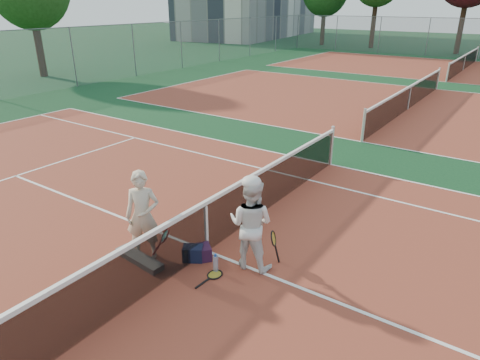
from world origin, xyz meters
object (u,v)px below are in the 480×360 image
at_px(racket_black_held, 273,247).
at_px(sports_bag_purple, 204,252).
at_px(racket_red, 165,243).
at_px(sports_bag_navy, 193,253).
at_px(net_main, 206,227).
at_px(player_b, 251,224).
at_px(water_bottle, 216,264).
at_px(racket_spare, 215,275).
at_px(player_a, 143,216).

xyz_separation_m(racket_black_held, sports_bag_purple, (-1.05, -0.61, -0.17)).
bearing_deg(racket_red, sports_bag_navy, -31.05).
height_order(net_main, player_b, player_b).
bearing_deg(sports_bag_purple, racket_red, -152.65).
xyz_separation_m(sports_bag_navy, water_bottle, (0.54, -0.05, 0.01)).
height_order(net_main, racket_spare, net_main).
distance_m(racket_red, water_bottle, 1.04).
bearing_deg(player_a, net_main, 8.84).
height_order(racket_red, water_bottle, racket_red).
xyz_separation_m(player_a, player_b, (1.69, 0.82, -0.01)).
height_order(net_main, sports_bag_navy, net_main).
bearing_deg(racket_spare, player_b, -24.72).
xyz_separation_m(net_main, racket_black_held, (1.15, 0.40, -0.22)).
distance_m(net_main, player_a, 1.12).
bearing_deg(net_main, sports_bag_purple, -62.50).
bearing_deg(racket_spare, racket_black_held, -29.00).
height_order(player_b, sports_bag_purple, player_b).
distance_m(net_main, player_b, 0.94).
xyz_separation_m(net_main, sports_bag_purple, (0.11, -0.20, -0.38)).
relative_size(racket_black_held, sports_bag_navy, 1.70).
distance_m(player_a, player_b, 1.88).
height_order(racket_black_held, water_bottle, racket_black_held).
bearing_deg(net_main, water_bottle, -38.33).
relative_size(racket_black_held, racket_spare, 0.98).
bearing_deg(player_a, player_b, -7.71).
xyz_separation_m(player_b, racket_black_held, (0.26, 0.31, -0.51)).
relative_size(player_b, racket_black_held, 2.71).
distance_m(player_b, water_bottle, 0.90).
relative_size(racket_red, sports_bag_purple, 1.66).
distance_m(player_b, racket_spare, 1.04).
xyz_separation_m(racket_red, sports_bag_purple, (0.62, 0.32, -0.13)).
relative_size(player_b, sports_bag_navy, 4.62).
bearing_deg(sports_bag_purple, water_bottle, -26.45).
relative_size(player_a, sports_bag_purple, 5.22).
bearing_deg(net_main, sports_bag_navy, -93.75).
relative_size(player_b, racket_red, 3.10).
height_order(racket_black_held, sports_bag_purple, racket_black_held).
relative_size(player_b, water_bottle, 5.33).
bearing_deg(sports_bag_purple, sports_bag_navy, -129.63).
xyz_separation_m(net_main, player_a, (-0.80, -0.73, 0.30)).
distance_m(racket_black_held, sports_bag_purple, 1.22).
distance_m(player_b, racket_red, 1.63).
distance_m(player_b, sports_bag_purple, 1.08).
relative_size(player_a, water_bottle, 5.41).
bearing_deg(water_bottle, player_a, -166.14).
distance_m(player_b, sports_bag_navy, 1.22).
height_order(player_b, water_bottle, player_b).
relative_size(net_main, player_a, 6.77).
relative_size(player_a, racket_spare, 2.70).
relative_size(net_main, sports_bag_purple, 35.32).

